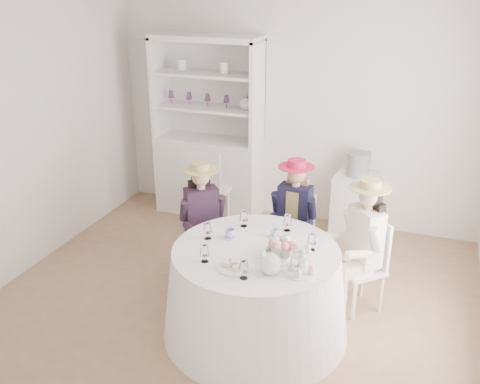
% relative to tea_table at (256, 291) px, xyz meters
% --- Properties ---
extents(ground, '(4.50, 4.50, 0.00)m').
position_rel_tea_table_xyz_m(ground, '(-0.35, 0.46, -0.40)').
color(ground, '#8C6846').
rests_on(ground, ground).
extents(ceiling, '(4.50, 4.50, 0.00)m').
position_rel_tea_table_xyz_m(ceiling, '(-0.35, 0.46, 2.30)').
color(ceiling, white).
rests_on(ceiling, wall_back).
extents(wall_back, '(4.50, 0.00, 4.50)m').
position_rel_tea_table_xyz_m(wall_back, '(-0.35, 2.46, 0.95)').
color(wall_back, silver).
rests_on(wall_back, ground).
extents(wall_front, '(4.50, 0.00, 4.50)m').
position_rel_tea_table_xyz_m(wall_front, '(-0.35, -1.54, 0.95)').
color(wall_front, silver).
rests_on(wall_front, ground).
extents(wall_left, '(0.00, 4.50, 4.50)m').
position_rel_tea_table_xyz_m(wall_left, '(-2.60, 0.46, 0.95)').
color(wall_left, silver).
rests_on(wall_left, ground).
extents(tea_table, '(1.59, 1.59, 0.80)m').
position_rel_tea_table_xyz_m(tea_table, '(0.00, 0.00, 0.00)').
color(tea_table, white).
rests_on(tea_table, ground).
extents(hutch, '(1.33, 0.52, 2.24)m').
position_rel_tea_table_xyz_m(hutch, '(-1.38, 2.23, 0.40)').
color(hutch, silver).
rests_on(hutch, ground).
extents(side_table, '(0.51, 0.51, 0.74)m').
position_rel_tea_table_xyz_m(side_table, '(0.49, 2.21, -0.03)').
color(side_table, silver).
rests_on(side_table, ground).
extents(hatbox, '(0.34, 0.34, 0.27)m').
position_rel_tea_table_xyz_m(hatbox, '(0.49, 2.21, 0.48)').
color(hatbox, black).
rests_on(hatbox, side_table).
extents(guest_left, '(0.52, 0.53, 1.24)m').
position_rel_tea_table_xyz_m(guest_left, '(-0.78, 0.66, 0.30)').
color(guest_left, silver).
rests_on(guest_left, ground).
extents(guest_mid, '(0.46, 0.48, 1.25)m').
position_rel_tea_table_xyz_m(guest_mid, '(0.05, 1.02, 0.31)').
color(guest_mid, silver).
rests_on(guest_mid, ground).
extents(guest_right, '(0.54, 0.54, 1.28)m').
position_rel_tea_table_xyz_m(guest_right, '(0.78, 0.66, 0.32)').
color(guest_right, silver).
rests_on(guest_right, ground).
extents(spare_chair, '(0.45, 0.45, 1.03)m').
position_rel_tea_table_xyz_m(spare_chair, '(-1.17, 1.67, 0.16)').
color(spare_chair, silver).
rests_on(spare_chair, ground).
extents(teacup_a, '(0.11, 0.11, 0.07)m').
position_rel_tea_table_xyz_m(teacup_a, '(-0.28, 0.12, 0.44)').
color(teacup_a, white).
rests_on(teacup_a, tea_table).
extents(teacup_b, '(0.08, 0.08, 0.06)m').
position_rel_tea_table_xyz_m(teacup_b, '(0.07, 0.27, 0.43)').
color(teacup_b, white).
rests_on(teacup_b, tea_table).
extents(teacup_c, '(0.10, 0.10, 0.06)m').
position_rel_tea_table_xyz_m(teacup_c, '(0.20, 0.18, 0.43)').
color(teacup_c, white).
rests_on(teacup_c, tea_table).
extents(flower_bowl, '(0.26, 0.26, 0.06)m').
position_rel_tea_table_xyz_m(flower_bowl, '(0.21, -0.10, 0.43)').
color(flower_bowl, white).
rests_on(flower_bowl, tea_table).
extents(flower_arrangement, '(0.19, 0.19, 0.07)m').
position_rel_tea_table_xyz_m(flower_arrangement, '(0.21, 0.00, 0.50)').
color(flower_arrangement, '#E77383').
rests_on(flower_arrangement, tea_table).
extents(table_teapot, '(0.23, 0.16, 0.17)m').
position_rel_tea_table_xyz_m(table_teapot, '(0.23, -0.31, 0.48)').
color(table_teapot, white).
rests_on(table_teapot, tea_table).
extents(sandwich_plate, '(0.28, 0.28, 0.06)m').
position_rel_tea_table_xyz_m(sandwich_plate, '(-0.06, -0.33, 0.42)').
color(sandwich_plate, white).
rests_on(sandwich_plate, tea_table).
extents(cupcake_stand, '(0.24, 0.24, 0.23)m').
position_rel_tea_table_xyz_m(cupcake_stand, '(0.44, -0.23, 0.49)').
color(cupcake_stand, white).
rests_on(cupcake_stand, tea_table).
extents(stemware_set, '(0.96, 0.96, 0.15)m').
position_rel_tea_table_xyz_m(stemware_set, '(-0.00, 0.00, 0.48)').
color(stemware_set, white).
rests_on(stemware_set, tea_table).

